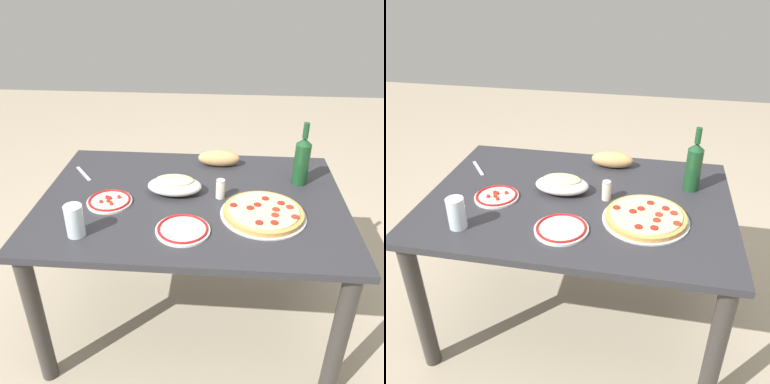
{
  "view_description": "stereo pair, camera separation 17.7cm",
  "coord_description": "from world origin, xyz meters",
  "views": [
    {
      "loc": [
        0.12,
        -1.53,
        1.61
      ],
      "look_at": [
        0.0,
        0.0,
        0.73
      ],
      "focal_mm": 38.27,
      "sensor_mm": 36.0,
      "label": 1
    },
    {
      "loc": [
        0.3,
        -1.51,
        1.61
      ],
      "look_at": [
        0.0,
        0.0,
        0.73
      ],
      "focal_mm": 38.27,
      "sensor_mm": 36.0,
      "label": 2
    }
  ],
  "objects": [
    {
      "name": "baked_pasta_dish",
      "position": [
        -0.08,
        0.04,
        0.74
      ],
      "size": [
        0.24,
        0.15,
        0.08
      ],
      "color": "white",
      "rests_on": "dining_table"
    },
    {
      "name": "water_glass",
      "position": [
        -0.41,
        -0.31,
        0.77
      ],
      "size": [
        0.07,
        0.07,
        0.13
      ],
      "primitive_type": "cylinder",
      "color": "silver",
      "rests_on": "dining_table"
    },
    {
      "name": "side_plate_far",
      "position": [
        -0.35,
        -0.07,
        0.71
      ],
      "size": [
        0.19,
        0.19,
        0.02
      ],
      "color": "white",
      "rests_on": "dining_table"
    },
    {
      "name": "spice_shaker",
      "position": [
        0.12,
        0.01,
        0.75
      ],
      "size": [
        0.04,
        0.04,
        0.09
      ],
      "color": "silver",
      "rests_on": "dining_table"
    },
    {
      "name": "pepperoni_pizza",
      "position": [
        0.3,
        -0.12,
        0.72
      ],
      "size": [
        0.35,
        0.35,
        0.03
      ],
      "color": "#B7B7BC",
      "rests_on": "dining_table"
    },
    {
      "name": "wine_bottle",
      "position": [
        0.48,
        0.18,
        0.82
      ],
      "size": [
        0.07,
        0.07,
        0.29
      ],
      "color": "#194723",
      "rests_on": "dining_table"
    },
    {
      "name": "dining_table",
      "position": [
        0.0,
        0.0,
        0.6
      ],
      "size": [
        1.32,
        0.93,
        0.7
      ],
      "color": "#2D2D33",
      "rests_on": "ground"
    },
    {
      "name": "side_plate_near",
      "position": [
        -0.02,
        -0.25,
        0.71
      ],
      "size": [
        0.21,
        0.21,
        0.02
      ],
      "color": "white",
      "rests_on": "dining_table"
    },
    {
      "name": "ground_plane",
      "position": [
        0.0,
        0.0,
        0.0
      ],
      "size": [
        8.0,
        8.0,
        0.0
      ],
      "primitive_type": "plane",
      "color": "tan",
      "rests_on": "ground"
    },
    {
      "name": "fork_left",
      "position": [
        -0.54,
        0.18,
        0.71
      ],
      "size": [
        0.12,
        0.14,
        0.0
      ],
      "primitive_type": "cube",
      "rotation": [
        0.0,
        0.0,
        2.22
      ],
      "color": "#B7B7BC",
      "rests_on": "dining_table"
    },
    {
      "name": "bread_loaf",
      "position": [
        0.11,
        0.33,
        0.74
      ],
      "size": [
        0.21,
        0.09,
        0.08
      ],
      "primitive_type": "ellipsoid",
      "color": "tan",
      "rests_on": "dining_table"
    }
  ]
}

